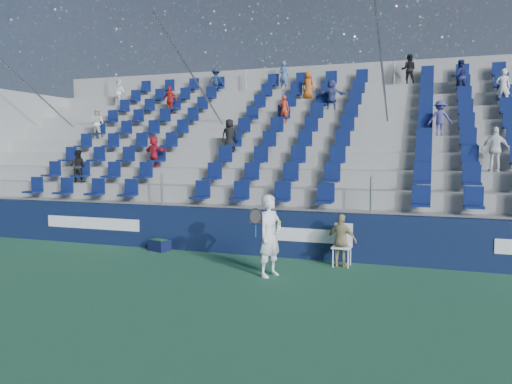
% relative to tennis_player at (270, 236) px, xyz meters
% --- Properties ---
extents(ground, '(70.00, 70.00, 0.00)m').
position_rel_tennis_player_xyz_m(ground, '(-1.13, -1.09, -0.90)').
color(ground, '#2C6645').
rests_on(ground, ground).
extents(sponsor_wall, '(24.00, 0.32, 1.20)m').
position_rel_tennis_player_xyz_m(sponsor_wall, '(-1.12, 2.06, -0.30)').
color(sponsor_wall, '#101C3E').
rests_on(sponsor_wall, ground).
extents(grandstand, '(24.00, 8.17, 6.63)m').
position_rel_tennis_player_xyz_m(grandstand, '(-1.13, 7.15, 1.24)').
color(grandstand, '#979893').
rests_on(grandstand, ground).
extents(tennis_player, '(0.72, 0.77, 1.80)m').
position_rel_tennis_player_xyz_m(tennis_player, '(0.00, 0.00, 0.00)').
color(tennis_player, white).
rests_on(tennis_player, ground).
extents(line_judge_chair, '(0.44, 0.46, 1.01)m').
position_rel_tennis_player_xyz_m(line_judge_chair, '(1.33, 1.57, -0.33)').
color(line_judge_chair, white).
rests_on(line_judge_chair, ground).
extents(line_judge, '(0.78, 0.44, 1.26)m').
position_rel_tennis_player_xyz_m(line_judge, '(1.33, 1.41, -0.27)').
color(line_judge, tan).
rests_on(line_judge, ground).
extents(ball_bin, '(0.64, 0.52, 0.31)m').
position_rel_tennis_player_xyz_m(ball_bin, '(-3.74, 1.66, -0.73)').
color(ball_bin, '#0E1336').
rests_on(ball_bin, ground).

